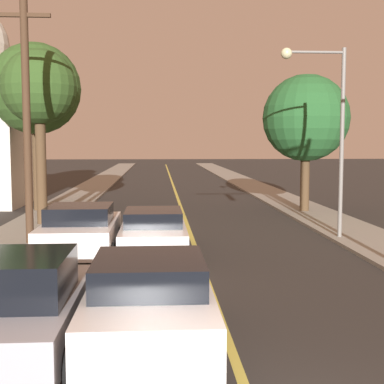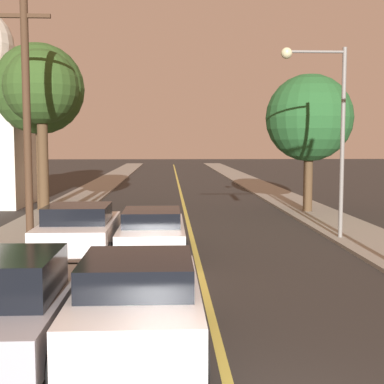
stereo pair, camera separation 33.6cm
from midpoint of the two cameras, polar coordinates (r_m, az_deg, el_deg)
road_surface at (r=41.32m, az=-1.21°, el=0.78°), size 9.13×80.00×0.01m
sidewalk_left at (r=41.59m, az=-9.24°, el=0.82°), size 2.50×80.00×0.12m
sidewalk_right at (r=41.86m, az=6.77°, el=0.88°), size 2.50×80.00×0.12m
car_near_lane_front at (r=8.57m, az=-4.64°, el=-11.46°), size 2.03×4.17×1.50m
car_near_lane_second at (r=15.76m, az=-3.67°, el=-4.08°), size 1.98×4.38×1.31m
car_outer_lane_front at (r=8.65m, az=-18.39°, el=-11.46°), size 2.01×3.93×1.61m
car_outer_lane_second at (r=15.22m, az=-11.32°, el=-4.07°), size 2.05×4.04×1.54m
streetlamp_right at (r=18.14m, az=14.65°, el=8.12°), size 2.15×0.36×6.20m
utility_pole_left at (r=17.40m, az=-16.68°, el=7.76°), size 1.60×0.24×7.58m
tree_left_near at (r=21.53m, az=-15.34°, el=10.54°), size 2.86×2.86×6.69m
tree_left_far at (r=25.95m, az=-15.64°, el=10.47°), size 4.16×4.16×7.68m
tree_right_near at (r=25.01m, az=12.77°, el=7.68°), size 3.94×3.94×6.22m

